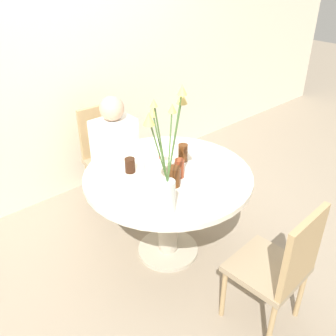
% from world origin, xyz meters
% --- Properties ---
extents(ground_plane, '(16.00, 16.00, 0.00)m').
position_xyz_m(ground_plane, '(0.00, 0.00, 0.00)').
color(ground_plane, gray).
extents(wall_back, '(8.00, 0.05, 2.60)m').
position_xyz_m(wall_back, '(0.00, 1.31, 1.30)').
color(wall_back, beige).
rests_on(wall_back, ground_plane).
extents(dining_table, '(1.17, 1.17, 0.72)m').
position_xyz_m(dining_table, '(0.00, 0.00, 0.57)').
color(dining_table, silver).
rests_on(dining_table, ground_plane).
extents(chair_far_back, '(0.43, 0.43, 0.89)m').
position_xyz_m(chair_far_back, '(0.07, 0.91, 0.50)').
color(chair_far_back, '#9E896B').
rests_on(chair_far_back, ground_plane).
extents(chair_near_front, '(0.42, 0.42, 0.89)m').
position_xyz_m(chair_near_front, '(0.06, -0.91, 0.50)').
color(chair_near_front, '#9E896B').
rests_on(chair_near_front, ground_plane).
extents(birthday_cake, '(0.22, 0.22, 0.13)m').
position_xyz_m(birthday_cake, '(-0.01, 0.08, 0.76)').
color(birthday_cake, white).
rests_on(birthday_cake, dining_table).
extents(flower_vase, '(0.33, 0.18, 0.77)m').
position_xyz_m(flower_vase, '(-0.29, -0.33, 1.01)').
color(flower_vase, silver).
rests_on(flower_vase, dining_table).
extents(side_plate, '(0.18, 0.18, 0.01)m').
position_xyz_m(side_plate, '(-0.25, -0.09, 0.72)').
color(side_plate, silver).
rests_on(side_plate, dining_table).
extents(drink_glass_0, '(0.07, 0.07, 0.10)m').
position_xyz_m(drink_glass_0, '(-0.19, 0.18, 0.77)').
color(drink_glass_0, '#33190C').
rests_on(drink_glass_0, dining_table).
extents(drink_glass_1, '(0.08, 0.08, 0.14)m').
position_xyz_m(drink_glass_1, '(-0.07, -0.14, 0.78)').
color(drink_glass_1, '#51280F').
rests_on(drink_glass_1, dining_table).
extents(drink_glass_2, '(0.07, 0.07, 0.13)m').
position_xyz_m(drink_glass_2, '(0.02, -0.09, 0.78)').
color(drink_glass_2, maroon).
rests_on(drink_glass_2, dining_table).
extents(drink_glass_3, '(0.07, 0.07, 0.13)m').
position_xyz_m(drink_glass_3, '(0.20, 0.06, 0.78)').
color(drink_glass_3, '#51280F').
rests_on(drink_glass_3, dining_table).
extents(person_guest, '(0.34, 0.24, 1.05)m').
position_xyz_m(person_guest, '(0.06, 0.75, 0.49)').
color(person_guest, '#383333').
rests_on(person_guest, ground_plane).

